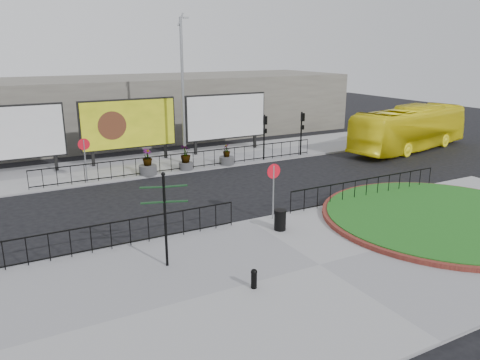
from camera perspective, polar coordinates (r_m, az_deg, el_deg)
ground at (r=20.50m, az=1.03°, el=-5.16°), size 90.00×90.00×0.00m
pavement_near at (r=16.68m, az=9.67°, el=-10.32°), size 30.00×10.00×0.12m
pavement_far at (r=31.03m, az=-9.96°, el=2.03°), size 44.00×6.00×0.12m
brick_edge at (r=22.32m, az=23.47°, el=-4.17°), size 10.40×10.40×0.18m
grass_lawn at (r=22.32m, az=23.48°, el=-4.12°), size 10.00×10.00×0.22m
railing_near_left at (r=17.99m, az=-15.45°, el=-6.56°), size 10.00×0.10×1.10m
railing_near_right at (r=23.80m, az=15.16°, el=-1.02°), size 9.00×0.10×1.10m
railing_far at (r=28.75m, az=-6.38°, el=2.33°), size 18.00×0.10×1.10m
speed_sign_far at (r=26.97m, az=-18.44°, el=3.41°), size 0.64×0.07×2.47m
speed_sign_near at (r=20.07m, az=4.10°, el=0.10°), size 0.64×0.07×2.47m
billboard_left at (r=30.00m, az=-26.42°, el=5.09°), size 6.20×0.31×4.10m
billboard_mid at (r=31.02m, az=-13.41°, el=6.62°), size 6.20×0.31×4.10m
billboard_right at (r=33.51m, az=-1.72°, el=7.70°), size 6.20×0.31×4.10m
lamp_post at (r=29.84m, az=-6.98°, el=10.89°), size 0.74×0.18×9.23m
signal_pole_a at (r=30.93m, az=3.02°, el=6.07°), size 0.22×0.26×3.00m
signal_pole_b at (r=32.58m, az=7.55°, el=6.45°), size 0.22×0.26×3.00m
building_backdrop at (r=40.07m, az=-14.82°, el=8.39°), size 40.00×10.00×5.00m
fingerpost_sign at (r=15.79m, az=-9.15°, el=-3.67°), size 1.54×0.70×3.33m
bollard at (r=14.82m, az=1.72°, el=-11.81°), size 0.21×0.21×0.65m
litter_bin at (r=19.27m, az=4.91°, el=-4.86°), size 0.52×0.52×0.86m
bus at (r=36.77m, az=20.00°, el=5.92°), size 11.82×4.91×3.21m
planter_a at (r=28.04m, az=-11.19°, el=1.74°), size 1.05×1.05×1.55m
planter_b at (r=28.79m, az=-6.64°, el=2.53°), size 0.86×0.86×1.54m
planter_c at (r=29.96m, az=-1.64°, el=2.76°), size 0.94×0.94×1.33m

